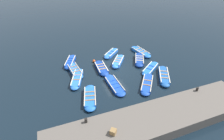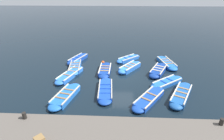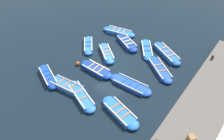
% 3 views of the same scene
% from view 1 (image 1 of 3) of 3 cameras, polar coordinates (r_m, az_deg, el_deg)
% --- Properties ---
extents(ground_plane, '(120.00, 120.00, 0.00)m').
position_cam_1_polar(ground_plane, '(19.35, 1.09, 0.01)').
color(ground_plane, black).
extents(boat_far_corner, '(2.60, 3.14, 0.36)m').
position_cam_1_polar(boat_far_corner, '(19.77, 12.42, 0.47)').
color(boat_far_corner, blue).
rests_on(boat_far_corner, ground).
extents(boat_near_quay, '(3.24, 1.90, 0.44)m').
position_cam_1_polar(boat_near_quay, '(21.05, -13.45, 2.63)').
color(boat_near_quay, '#1947B7').
rests_on(boat_near_quay, ground).
extents(boat_stern_in, '(3.67, 1.98, 0.40)m').
position_cam_1_polar(boat_stern_in, '(18.07, -11.32, -2.78)').
color(boat_stern_in, blue).
rests_on(boat_stern_in, ground).
extents(boat_bow_out, '(3.57, 1.73, 0.42)m').
position_cam_1_polar(boat_bow_out, '(15.68, -7.19, -8.85)').
color(boat_bow_out, blue).
rests_on(boat_bow_out, ground).
extents(boat_alongside, '(3.38, 2.30, 0.45)m').
position_cam_1_polar(boat_alongside, '(21.15, 8.92, 3.37)').
color(boat_alongside, navy).
rests_on(boat_alongside, ground).
extents(boat_tucked, '(3.42, 2.81, 0.38)m').
position_cam_1_polar(boat_tucked, '(17.40, 11.38, -4.47)').
color(boat_tucked, '#1947B7').
rests_on(boat_tucked, ground).
extents(boat_outer_left, '(3.63, 1.56, 0.41)m').
position_cam_1_polar(boat_outer_left, '(23.01, 9.33, 5.89)').
color(boat_outer_left, blue).
rests_on(boat_outer_left, ground).
extents(boat_outer_right, '(3.70, 1.13, 0.35)m').
position_cam_1_polar(boat_outer_right, '(16.96, 0.83, -4.87)').
color(boat_outer_right, '#1947B7').
rests_on(boat_outer_right, ground).
extents(boat_mid_row, '(3.70, 2.56, 0.43)m').
position_cam_1_polar(boat_mid_row, '(18.87, 16.59, -1.85)').
color(boat_mid_row, '#1E59AD').
rests_on(boat_mid_row, ground).
extents(boat_centre, '(3.27, 1.01, 0.42)m').
position_cam_1_polar(boat_centre, '(19.39, -3.48, 0.68)').
color(boat_centre, navy).
rests_on(boat_centre, ground).
extents(boat_drifting, '(2.99, 2.52, 0.47)m').
position_cam_1_polar(boat_drifting, '(20.55, 2.05, 2.86)').
color(boat_drifting, blue).
rests_on(boat_drifting, ground).
extents(boat_inner_gap, '(3.60, 1.31, 0.43)m').
position_cam_1_polar(boat_inner_gap, '(19.37, -12.03, -0.10)').
color(boat_inner_gap, blue).
rests_on(boat_inner_gap, ground).
extents(boat_broadside, '(2.56, 2.73, 0.40)m').
position_cam_1_polar(boat_broadside, '(22.33, -0.23, 5.45)').
color(boat_broadside, blue).
rests_on(boat_broadside, ground).
extents(quay_wall, '(3.08, 16.05, 0.97)m').
position_cam_1_polar(quay_wall, '(13.74, 13.73, -15.70)').
color(quay_wall, '#605951').
rests_on(quay_wall, ground).
extents(bollard_north, '(0.20, 0.20, 0.35)m').
position_cam_1_polar(bollard_north, '(12.63, -8.50, -15.95)').
color(bollard_north, black).
rests_on(bollard_north, quay_wall).
extents(bollard_mid_north, '(0.20, 0.20, 0.35)m').
position_cam_1_polar(bollard_mid_north, '(16.56, 26.07, -5.62)').
color(bollard_mid_north, black).
rests_on(bollard_mid_north, quay_wall).
extents(wooden_crate, '(0.52, 0.52, 0.37)m').
position_cam_1_polar(wooden_crate, '(11.92, 0.39, -19.49)').
color(wooden_crate, olive).
rests_on(wooden_crate, quay_wall).
extents(buoy_orange_near, '(0.33, 0.33, 0.33)m').
position_cam_1_polar(buoy_orange_near, '(20.79, -5.90, 2.95)').
color(buoy_orange_near, '#E05119').
rests_on(buoy_orange_near, ground).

